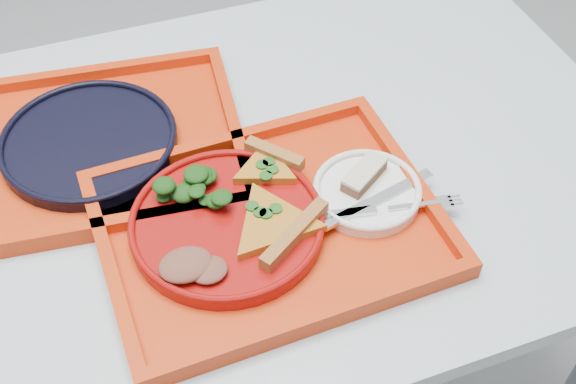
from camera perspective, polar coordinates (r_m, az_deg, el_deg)
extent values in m
cube|color=#B3BFC9|center=(1.06, -13.45, -1.10)|extent=(1.60, 0.80, 0.03)
cylinder|color=gray|center=(1.71, 10.79, 4.55)|extent=(0.05, 0.05, 0.72)
cube|color=red|center=(0.98, -1.53, -2.77)|extent=(0.46, 0.36, 0.01)
cube|color=red|center=(1.12, -15.29, 3.24)|extent=(0.49, 0.40, 0.01)
cylinder|color=maroon|center=(0.97, -4.82, -2.63)|extent=(0.26, 0.26, 0.02)
cylinder|color=white|center=(1.01, 6.24, -0.11)|extent=(0.15, 0.15, 0.01)
cylinder|color=black|center=(1.11, -15.43, 3.75)|extent=(0.26, 0.26, 0.02)
ellipsoid|color=black|center=(0.98, -7.72, 0.25)|extent=(0.08, 0.07, 0.04)
ellipsoid|color=brown|center=(0.91, -8.08, -5.71)|extent=(0.07, 0.06, 0.02)
cube|color=#4F291A|center=(1.01, 6.02, 1.29)|extent=(0.08, 0.07, 0.02)
cube|color=beige|center=(1.01, 6.07, 1.70)|extent=(0.08, 0.07, 0.01)
cube|color=silver|center=(0.99, 7.17, -0.49)|extent=(0.18, 0.06, 0.01)
cube|color=silver|center=(0.98, 7.81, -1.30)|extent=(0.19, 0.06, 0.01)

